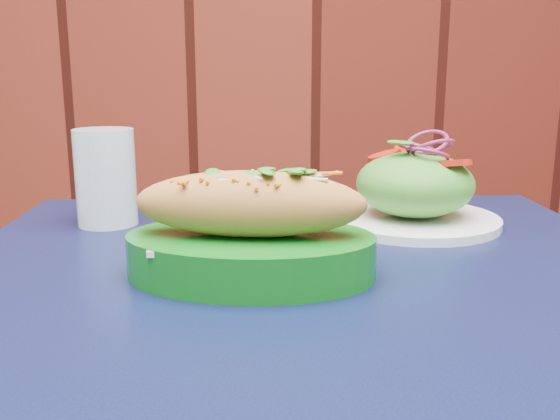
{
  "coord_description": "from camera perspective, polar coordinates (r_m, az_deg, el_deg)",
  "views": [
    {
      "loc": [
        -0.09,
        0.96,
        0.97
      ],
      "look_at": [
        -0.1,
        1.63,
        0.81
      ],
      "focal_mm": 40.0,
      "sensor_mm": 36.0,
      "label": 1
    }
  ],
  "objects": [
    {
      "name": "banh_mi_basket",
      "position": [
        0.64,
        -2.71,
        -2.07
      ],
      "size": [
        0.27,
        0.19,
        0.12
      ],
      "rotation": [
        0.0,
        0.0,
        -0.07
      ],
      "color": "#0C6614",
      "rests_on": "cafe_table"
    },
    {
      "name": "cafe_table",
      "position": [
        0.7,
        2.48,
        -12.71
      ],
      "size": [
        0.84,
        0.84,
        0.75
      ],
      "rotation": [
        0.0,
        0.0,
        0.05
      ],
      "color": "black",
      "rests_on": "ground"
    },
    {
      "name": "salad_plate",
      "position": [
        0.88,
        12.19,
        1.76
      ],
      "size": [
        0.24,
        0.24,
        0.12
      ],
      "rotation": [
        0.0,
        0.0,
        0.25
      ],
      "color": "white",
      "rests_on": "cafe_table"
    },
    {
      "name": "water_glass",
      "position": [
        0.89,
        -15.65,
        2.89
      ],
      "size": [
        0.08,
        0.08,
        0.13
      ],
      "primitive_type": "cylinder",
      "color": "silver",
      "rests_on": "cafe_table"
    }
  ]
}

